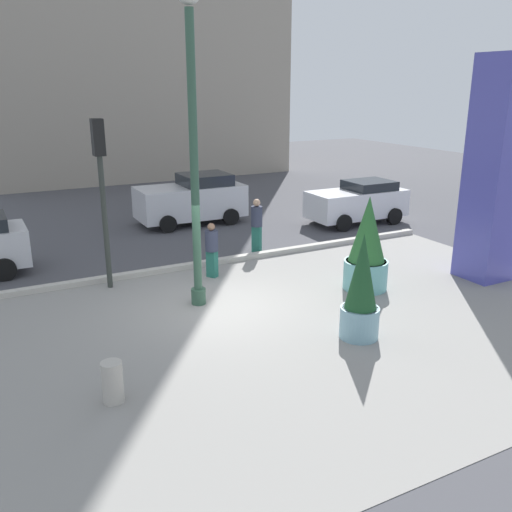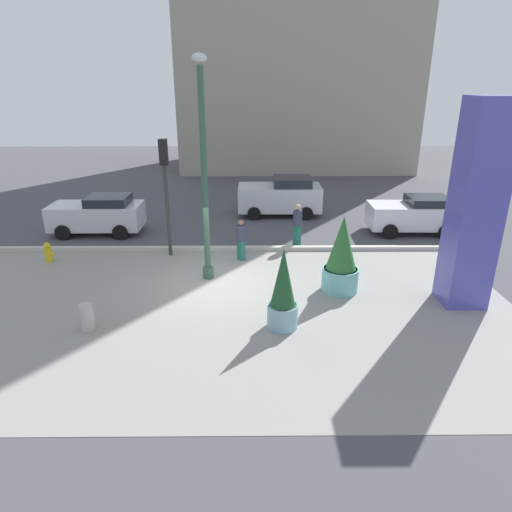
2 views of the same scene
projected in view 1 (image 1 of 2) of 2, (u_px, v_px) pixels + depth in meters
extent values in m
plane|color=#47474C|center=(165.00, 262.00, 16.80)|extent=(60.00, 60.00, 0.00)
cube|color=gray|center=(257.00, 339.00, 11.73)|extent=(18.00, 10.00, 0.02)
cube|color=#B7B2A8|center=(175.00, 268.00, 16.03)|extent=(18.00, 0.24, 0.16)
cylinder|color=#335642|center=(199.00, 296.00, 13.57)|extent=(0.36, 0.36, 0.40)
cylinder|color=#335642|center=(194.00, 167.00, 12.63)|extent=(0.20, 0.20, 6.75)
cube|color=#4C4CAD|center=(496.00, 171.00, 14.65)|extent=(1.20, 1.20, 5.96)
cylinder|color=#6BB2B2|center=(365.00, 275.00, 14.53)|extent=(1.15, 1.15, 0.78)
cylinder|color=#382819|center=(366.00, 261.00, 14.42)|extent=(1.06, 1.06, 0.04)
cone|color=#2D6B33|center=(368.00, 229.00, 14.16)|extent=(0.95, 0.95, 1.71)
cylinder|color=#7AA8B7|center=(359.00, 323.00, 11.73)|extent=(0.83, 0.83, 0.69)
cylinder|color=#382819|center=(360.00, 308.00, 11.63)|extent=(0.76, 0.76, 0.04)
cone|color=#1E4C28|center=(362.00, 271.00, 11.38)|extent=(0.68, 0.68, 1.62)
cylinder|color=#B2ADA3|center=(113.00, 382.00, 9.31)|extent=(0.36, 0.36, 0.75)
cylinder|color=#333833|center=(105.00, 224.00, 14.22)|extent=(0.14, 0.14, 3.49)
cube|color=black|center=(98.00, 137.00, 13.57)|extent=(0.28, 0.32, 0.90)
sphere|color=red|center=(95.00, 126.00, 13.63)|extent=(0.18, 0.18, 0.18)
cube|color=silver|center=(190.00, 201.00, 21.29)|extent=(4.09, 1.91, 1.20)
cube|color=#1E2328|center=(205.00, 179.00, 21.32)|extent=(1.84, 1.67, 0.42)
cylinder|color=black|center=(168.00, 224.00, 20.10)|extent=(0.64, 0.22, 0.64)
cylinder|color=black|center=(152.00, 214.00, 21.70)|extent=(0.64, 0.22, 0.64)
cylinder|color=black|center=(231.00, 217.00, 21.21)|extent=(0.64, 0.22, 0.64)
cylinder|color=black|center=(211.00, 207.00, 22.81)|extent=(0.64, 0.22, 0.64)
cylinder|color=black|center=(4.00, 269.00, 15.16)|extent=(0.64, 0.22, 0.64)
cylinder|color=black|center=(0.00, 253.00, 16.63)|extent=(0.64, 0.22, 0.64)
cube|color=silver|center=(356.00, 203.00, 21.37)|extent=(3.86, 1.76, 1.01)
cube|color=#1E2328|center=(369.00, 185.00, 21.41)|extent=(1.75, 1.52, 0.34)
cylinder|color=black|center=(343.00, 223.00, 20.27)|extent=(0.64, 0.23, 0.64)
cylinder|color=black|center=(318.00, 214.00, 21.71)|extent=(0.64, 0.23, 0.64)
cylinder|color=black|center=(394.00, 216.00, 21.29)|extent=(0.64, 0.23, 0.64)
cylinder|color=black|center=(367.00, 208.00, 22.74)|extent=(0.64, 0.23, 0.64)
cube|color=#236656|center=(212.00, 264.00, 15.41)|extent=(0.32, 0.34, 0.77)
cylinder|color=#33384C|center=(212.00, 241.00, 15.21)|extent=(0.50, 0.50, 0.58)
sphere|color=#8C664C|center=(211.00, 227.00, 15.10)|extent=(0.21, 0.21, 0.21)
cube|color=#236656|center=(257.00, 239.00, 17.73)|extent=(0.33, 0.34, 0.86)
cylinder|color=#33384C|center=(257.00, 216.00, 17.50)|extent=(0.51, 0.51, 0.64)
sphere|color=tan|center=(257.00, 203.00, 17.37)|extent=(0.23, 0.23, 0.23)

